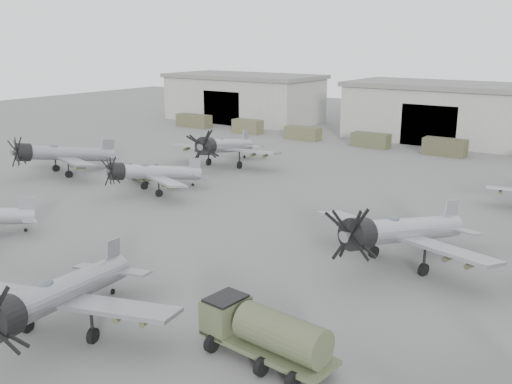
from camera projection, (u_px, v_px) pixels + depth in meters
ground at (157, 266)px, 39.23m from camera, size 220.00×220.00×0.00m
hangar_left at (244, 97)px, 108.13m from camera, size 29.00×14.80×8.70m
hangar_center at (444, 112)px, 87.04m from camera, size 29.00×14.80×8.70m
support_truck_0 at (194, 121)px, 100.75m from camera, size 6.67×2.20×2.23m
support_truck_1 at (248, 126)px, 94.24m from camera, size 5.03×2.20×2.24m
support_truck_2 at (303, 133)px, 88.37m from camera, size 5.58×2.20×1.99m
support_truck_3 at (371, 140)px, 82.09m from camera, size 5.45×2.20×2.02m
support_truck_4 at (445, 147)px, 76.15m from camera, size 5.60×2.20×2.28m
aircraft_near_1 at (54, 296)px, 29.23m from camera, size 13.10×11.80×5.26m
aircraft_mid_0 at (60, 154)px, 65.10m from camera, size 13.32×11.99×5.32m
aircraft_mid_1 at (150, 173)px, 57.36m from camera, size 11.50×10.37×4.63m
aircraft_mid_2 at (398, 231)px, 38.60m from camera, size 13.97×12.58×5.57m
aircraft_far_0 at (223, 146)px, 68.94m from camera, size 14.19×12.78×5.63m
fuel_tanker at (265, 331)px, 27.43m from camera, size 7.22×2.94×2.72m
tug_trailer at (134, 173)px, 64.27m from camera, size 5.94×3.47×1.21m
ground_crew at (157, 172)px, 62.72m from camera, size 0.59×0.77×1.87m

